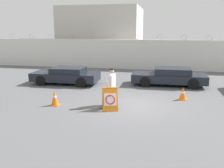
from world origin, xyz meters
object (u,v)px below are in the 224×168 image
at_px(barricade_sign, 110,98).
at_px(parked_car_rear_sedan, 170,76).
at_px(security_guard, 112,84).
at_px(traffic_cone_mid, 183,94).
at_px(parked_car_front_coupe, 66,75).
at_px(traffic_cone_near, 55,98).

relative_size(barricade_sign, parked_car_rear_sedan, 0.22).
xyz_separation_m(security_guard, parked_car_rear_sedan, (2.85, 4.96, -0.41)).
height_order(security_guard, traffic_cone_mid, security_guard).
bearing_deg(parked_car_front_coupe, traffic_cone_mid, 161.67).
height_order(barricade_sign, security_guard, security_guard).
height_order(traffic_cone_mid, parked_car_rear_sedan, parked_car_rear_sedan).
relative_size(traffic_cone_near, parked_car_front_coupe, 0.17).
relative_size(barricade_sign, traffic_cone_mid, 1.57).
height_order(security_guard, parked_car_rear_sedan, security_guard).
bearing_deg(parked_car_rear_sedan, parked_car_front_coupe, 7.67).
relative_size(traffic_cone_near, parked_car_rear_sedan, 0.16).
xyz_separation_m(security_guard, parked_car_front_coupe, (-3.98, 4.01, -0.43)).
bearing_deg(traffic_cone_near, security_guard, 14.52).
bearing_deg(parked_car_front_coupe, security_guard, 134.37).
bearing_deg(parked_car_rear_sedan, security_guard, 59.88).
bearing_deg(traffic_cone_mid, barricade_sign, -145.49).
xyz_separation_m(parked_car_front_coupe, parked_car_rear_sedan, (6.83, 0.95, 0.02)).
bearing_deg(parked_car_front_coupe, barricade_sign, 130.10).
bearing_deg(security_guard, barricade_sign, 21.01).
height_order(traffic_cone_near, traffic_cone_mid, traffic_cone_near).
bearing_deg(security_guard, traffic_cone_near, -60.75).
bearing_deg(traffic_cone_near, parked_car_rear_sedan, 45.64).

